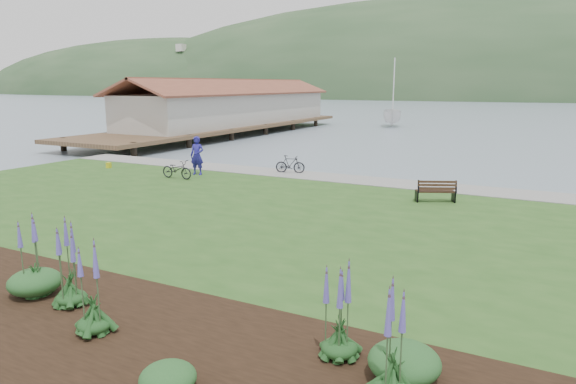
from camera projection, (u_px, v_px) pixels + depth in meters
name	position (u px, v px, depth m)	size (l,w,h in m)	color
ground	(273.00, 219.00, 19.02)	(600.00, 600.00, 0.00)	slate
lawn	(244.00, 227.00, 17.25)	(34.00, 20.00, 0.40)	#284F1C
shoreline_path	(342.00, 178.00, 24.92)	(34.00, 2.20, 0.03)	gray
garden_bed	(150.00, 343.00, 9.08)	(24.00, 4.40, 0.04)	black
pier_pavilion	(233.00, 107.00, 51.40)	(8.00, 36.00, 5.40)	#4C3826
park_bench	(436.00, 191.00, 19.91)	(1.59, 1.16, 0.92)	black
person	(197.00, 152.00, 25.80)	(0.83, 0.57, 2.29)	navy
bicycle_a	(177.00, 169.00, 24.87)	(1.74, 0.61, 0.91)	black
bicycle_b	(290.00, 164.00, 26.41)	(1.52, 0.44, 0.92)	black
sailboat	(392.00, 127.00, 60.16)	(9.49, 9.66, 25.01)	silver
pannier	(109.00, 165.00, 28.09)	(0.18, 0.28, 0.30)	gold
echium_0	(92.00, 297.00, 9.29)	(0.62, 0.62, 1.89)	#163C18
echium_1	(340.00, 317.00, 8.44)	(0.62, 0.62, 1.80)	#163C18
echium_2	(394.00, 356.00, 7.33)	(0.62, 0.62, 1.80)	#163C18
echium_4	(34.00, 259.00, 10.95)	(0.62, 0.62, 2.12)	#163C18
echium_5	(69.00, 266.00, 10.43)	(0.62, 0.62, 1.98)	#163C18
shrub_0	(35.00, 282.00, 11.09)	(1.11, 1.11, 0.56)	#1E4C21
shrub_1	(168.00, 378.00, 7.58)	(0.85, 0.85, 0.43)	#1E4C21
shrub_2	(404.00, 362.00, 7.89)	(1.13, 1.13, 0.56)	#1E4C21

